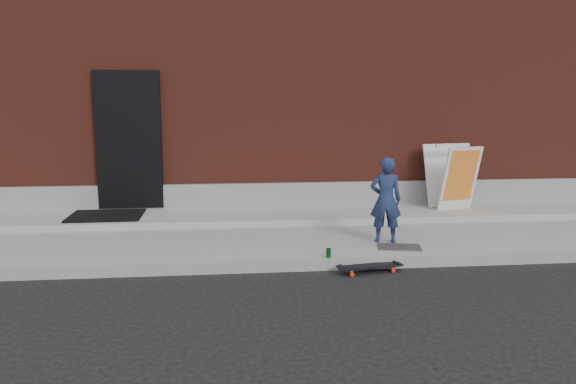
{
  "coord_description": "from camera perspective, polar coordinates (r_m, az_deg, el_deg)",
  "views": [
    {
      "loc": [
        -0.99,
        -6.46,
        2.03
      ],
      "look_at": [
        -0.21,
        0.8,
        0.85
      ],
      "focal_mm": 35.0,
      "sensor_mm": 36.0,
      "label": 1
    }
  ],
  "objects": [
    {
      "name": "apron",
      "position": [
        9.1,
        0.25,
        -2.38
      ],
      "size": [
        20.0,
        1.2,
        0.1
      ],
      "primitive_type": "cube",
      "color": "gray",
      "rests_on": "sidewalk"
    },
    {
      "name": "pizza_sign",
      "position": [
        9.75,
        16.31,
        1.55
      ],
      "size": [
        0.82,
        0.91,
        1.09
      ],
      "color": "silver",
      "rests_on": "apron"
    },
    {
      "name": "ground",
      "position": [
        6.85,
        2.5,
        -8.05
      ],
      "size": [
        80.0,
        80.0,
        0.0
      ],
      "primitive_type": "plane",
      "color": "black",
      "rests_on": "ground"
    },
    {
      "name": "skateboard",
      "position": [
        6.84,
        8.3,
        -7.52
      ],
      "size": [
        0.8,
        0.34,
        0.09
      ],
      "color": "red",
      "rests_on": "ground"
    },
    {
      "name": "doormat",
      "position": [
        9.21,
        -17.98,
        -2.29
      ],
      "size": [
        1.11,
        0.9,
        0.03
      ],
      "primitive_type": "cube",
      "rotation": [
        0.0,
        0.0,
        0.01
      ],
      "color": "black",
      "rests_on": "apron"
    },
    {
      "name": "child",
      "position": [
        7.61,
        9.89,
        -0.8
      ],
      "size": [
        0.46,
        0.35,
        1.15
      ],
      "primitive_type": "imported",
      "rotation": [
        0.0,
        0.0,
        2.96
      ],
      "color": "#1B264B",
      "rests_on": "sidewalk"
    },
    {
      "name": "sidewalk",
      "position": [
        8.26,
        0.94,
        -4.48
      ],
      "size": [
        20.0,
        3.0,
        0.15
      ],
      "primitive_type": "cube",
      "color": "gray",
      "rests_on": "ground"
    },
    {
      "name": "building",
      "position": [
        13.5,
        -1.95,
        11.2
      ],
      "size": [
        20.0,
        8.1,
        5.0
      ],
      "color": "maroon",
      "rests_on": "ground"
    },
    {
      "name": "utility_plate",
      "position": [
        7.45,
        11.24,
        -5.52
      ],
      "size": [
        0.61,
        0.46,
        0.02
      ],
      "primitive_type": "cube",
      "rotation": [
        0.0,
        0.0,
        -0.21
      ],
      "color": "#5A5B60",
      "rests_on": "sidewalk"
    },
    {
      "name": "soda_can",
      "position": [
        6.87,
        4.13,
        -6.2
      ],
      "size": [
        0.08,
        0.08,
        0.12
      ],
      "primitive_type": "cylinder",
      "rotation": [
        0.0,
        0.0,
        0.4
      ],
      "color": "#18782F",
      "rests_on": "sidewalk"
    }
  ]
}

